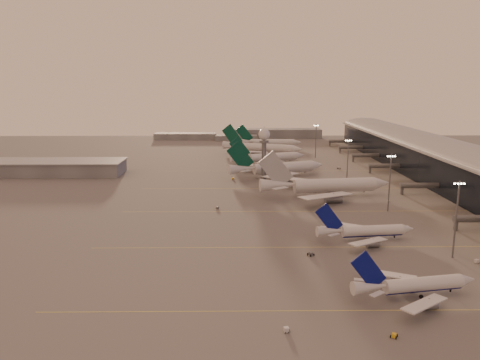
{
  "coord_description": "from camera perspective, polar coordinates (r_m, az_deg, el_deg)",
  "views": [
    {
      "loc": [
        -11.47,
        -140.16,
        54.73
      ],
      "look_at": [
        -8.98,
        77.18,
        9.33
      ],
      "focal_mm": 35.0,
      "sensor_mm": 36.0,
      "label": 1
    }
  ],
  "objects": [
    {
      "name": "narrowbody_near",
      "position": [
        132.16,
        20.51,
        -12.13
      ],
      "size": [
        35.26,
        27.9,
        13.88
      ],
      "color": "silver",
      "rests_on": "ground"
    },
    {
      "name": "gsv_catering_a",
      "position": [
        163.58,
        27.01,
        -8.29
      ],
      "size": [
        5.71,
        3.77,
        4.31
      ],
      "color": "silver",
      "rests_on": "ground"
    },
    {
      "name": "gsv_truck_b",
      "position": [
        190.98,
        19.82,
        -5.25
      ],
      "size": [
        5.29,
        3.38,
        2.01
      ],
      "color": "silver",
      "rests_on": "ground"
    },
    {
      "name": "gsv_tug_far",
      "position": [
        244.88,
        6.95,
        -1.07
      ],
      "size": [
        3.27,
        4.38,
        1.12
      ],
      "color": "silver",
      "rests_on": "ground"
    },
    {
      "name": "greentail_b",
      "position": [
        320.24,
        3.48,
        2.57
      ],
      "size": [
        52.9,
        42.06,
        19.87
      ],
      "color": "silver",
      "rests_on": "ground"
    },
    {
      "name": "narrowbody_mid",
      "position": [
        171.47,
        15.06,
        -6.22
      ],
      "size": [
        36.39,
        28.89,
        14.24
      ],
      "color": "silver",
      "rests_on": "ground"
    },
    {
      "name": "taxiway_markings",
      "position": [
        207.83,
        10.9,
        -3.69
      ],
      "size": [
        180.0,
        185.25,
        0.02
      ],
      "color": "#D5C24B",
      "rests_on": "ground"
    },
    {
      "name": "mast_d",
      "position": [
        347.74,
        9.23,
        4.88
      ],
      "size": [
        3.6,
        0.56,
        25.0
      ],
      "color": "#595C61",
      "rests_on": "ground"
    },
    {
      "name": "mast_b",
      "position": [
        210.2,
        17.79,
        -0.02
      ],
      "size": [
        3.6,
        0.56,
        25.0
      ],
      "color": "#595C61",
      "rests_on": "ground"
    },
    {
      "name": "terminal",
      "position": [
        280.76,
        24.52,
        1.67
      ],
      "size": [
        57.0,
        362.0,
        23.04
      ],
      "color": "black",
      "rests_on": "ground"
    },
    {
      "name": "gsv_tug_mid",
      "position": [
        154.12,
        8.63,
        -8.92
      ],
      "size": [
        4.02,
        4.53,
        1.11
      ],
      "color": "#545659",
      "rests_on": "ground"
    },
    {
      "name": "greentail_c",
      "position": [
        360.25,
        2.71,
        3.71
      ],
      "size": [
        61.56,
        48.87,
        23.31
      ],
      "color": "silver",
      "rests_on": "ground"
    },
    {
      "name": "mast_a",
      "position": [
        161.71,
        24.88,
        -4.01
      ],
      "size": [
        3.6,
        0.56,
        25.0
      ],
      "color": "#595C61",
      "rests_on": "ground"
    },
    {
      "name": "greentail_a",
      "position": [
        276.71,
        4.59,
        1.19
      ],
      "size": [
        59.18,
        46.97,
        22.43
      ],
      "color": "silver",
      "rests_on": "ground"
    },
    {
      "name": "gsv_catering_b",
      "position": [
        229.16,
        17.72,
        -2.14
      ],
      "size": [
        4.64,
        2.87,
        3.53
      ],
      "color": "silver",
      "rests_on": "ground"
    },
    {
      "name": "gsv_truck_a",
      "position": [
        109.99,
        5.92,
        -17.4
      ],
      "size": [
        6.04,
        3.01,
        2.33
      ],
      "color": "silver",
      "rests_on": "ground"
    },
    {
      "name": "ground",
      "position": [
        150.9,
        3.8,
        -9.49
      ],
      "size": [
        700.0,
        700.0,
        0.0
      ],
      "primitive_type": "plane",
      "color": "#4D4B4B",
      "rests_on": "ground"
    },
    {
      "name": "hangar",
      "position": [
        304.64,
        -21.52,
        1.45
      ],
      "size": [
        82.0,
        27.0,
        8.5
      ],
      "color": "slate",
      "rests_on": "ground"
    },
    {
      "name": "gsv_truck_c",
      "position": [
        206.93,
        -2.68,
        -3.21
      ],
      "size": [
        5.71,
        5.29,
        2.32
      ],
      "color": "#545659",
      "rests_on": "ground"
    },
    {
      "name": "gsv_tug_hangar",
      "position": [
        308.95,
        11.94,
        1.45
      ],
      "size": [
        4.24,
        2.99,
        1.11
      ],
      "color": "silver",
      "rests_on": "ground"
    },
    {
      "name": "greentail_d",
      "position": [
        399.23,
        3.56,
        4.41
      ],
      "size": [
        55.59,
        44.88,
        20.19
      ],
      "color": "silver",
      "rests_on": "ground"
    },
    {
      "name": "gsv_tug_near",
      "position": [
        112.89,
        18.26,
        -17.57
      ],
      "size": [
        3.31,
        3.7,
        0.91
      ],
      "color": "gold",
      "rests_on": "ground"
    },
    {
      "name": "distant_horizon",
      "position": [
        468.28,
        1.08,
        5.56
      ],
      "size": [
        165.0,
        37.5,
        9.0
      ],
      "color": "slate",
      "rests_on": "ground"
    },
    {
      "name": "gsv_truck_d",
      "position": [
        269.21,
        -0.85,
        0.35
      ],
      "size": [
        2.63,
        6.34,
        2.51
      ],
      "color": "gold",
      "rests_on": "ground"
    },
    {
      "name": "radar_tower",
      "position": [
        262.86,
        2.95,
        4.4
      ],
      "size": [
        6.4,
        6.4,
        31.1
      ],
      "color": "#595C61",
      "rests_on": "ground"
    },
    {
      "name": "mast_c",
      "position": [
        260.84,
        12.99,
        2.45
      ],
      "size": [
        3.6,
        0.56,
        25.0
      ],
      "color": "#595C61",
      "rests_on": "ground"
    },
    {
      "name": "widebody_white",
      "position": [
        232.33,
        10.46,
        -1.0
      ],
      "size": [
        66.13,
        52.68,
        23.32
      ],
      "color": "silver",
      "rests_on": "ground"
    }
  ]
}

